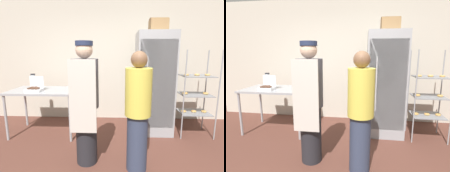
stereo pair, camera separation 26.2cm
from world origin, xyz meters
TOP-DOWN VIEW (x-y plane):
  - back_wall at (0.00, 2.25)m, footprint 6.40×0.12m
  - refrigerator at (0.85, 1.54)m, footprint 0.69×0.76m
  - baking_rack at (1.62, 1.40)m, footprint 0.62×0.50m
  - prep_counter at (-1.26, 1.32)m, footprint 1.24×0.76m
  - donut_box at (-1.37, 1.17)m, footprint 0.27×0.22m
  - blender_pitcher at (-1.60, 1.60)m, footprint 0.12×0.12m
  - cardboard_storage_box at (0.90, 1.59)m, footprint 0.33×0.33m
  - person_baker at (-0.28, 0.40)m, footprint 0.36×0.38m
  - person_customer at (0.42, 0.28)m, footprint 0.34×0.34m

SIDE VIEW (x-z plane):
  - prep_counter at x=-1.26m, z-range 0.35..1.22m
  - baking_rack at x=1.62m, z-range -0.01..1.60m
  - person_customer at x=0.42m, z-range 0.02..1.60m
  - person_baker at x=-0.28m, z-range 0.04..1.75m
  - donut_box at x=-1.37m, z-range 0.79..1.05m
  - refrigerator at x=0.85m, z-range 0.00..1.95m
  - blender_pitcher at x=-1.60m, z-range 0.86..1.13m
  - back_wall at x=0.00m, z-range 0.00..2.77m
  - cardboard_storage_box at x=0.90m, z-range 1.95..2.20m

